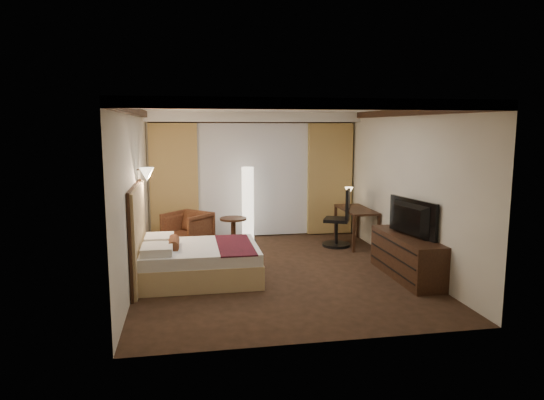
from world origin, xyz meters
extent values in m
cube|color=black|center=(0.00, 0.00, 0.00)|extent=(4.50, 5.50, 0.01)
cube|color=white|center=(0.00, 0.00, 2.70)|extent=(4.50, 5.50, 0.01)
cube|color=beige|center=(0.00, 2.75, 1.35)|extent=(4.50, 0.02, 2.70)
cube|color=beige|center=(-2.25, 0.00, 1.35)|extent=(0.02, 5.50, 2.70)
cube|color=beige|center=(2.25, 0.00, 1.35)|extent=(0.02, 5.50, 2.70)
cube|color=white|center=(0.00, 2.50, 2.60)|extent=(4.50, 0.50, 0.20)
cube|color=silver|center=(0.00, 2.67, 1.25)|extent=(2.48, 0.04, 2.45)
cube|color=tan|center=(-1.70, 2.61, 1.25)|extent=(1.00, 0.14, 2.45)
cube|color=tan|center=(1.70, 2.61, 1.25)|extent=(1.00, 0.14, 2.45)
imported|color=#482115|center=(-1.45, 1.89, 0.40)|extent=(1.06, 1.06, 0.80)
imported|color=black|center=(1.97, -0.68, 1.02)|extent=(0.87, 1.26, 0.15)
camera|label=1|loc=(-1.45, -7.72, 2.40)|focal=32.00mm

